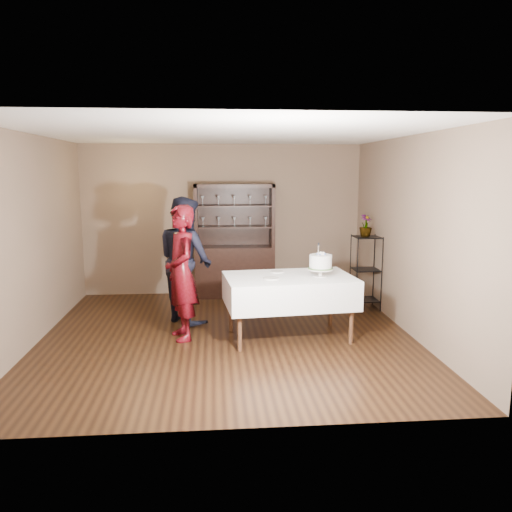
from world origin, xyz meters
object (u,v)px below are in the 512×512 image
object	(u,v)px
plant_etagere	(366,269)
cake_table	(289,291)
man	(185,260)
cake	(321,263)
potted_plant	(366,225)
woman	(181,273)
china_hutch	(235,259)

from	to	relation	value
plant_etagere	cake_table	bearing A→B (deg)	-137.92
man	cake	bearing A→B (deg)	-150.85
man	potted_plant	xyz separation A→B (m)	(2.85, 0.46, 0.43)
woman	plant_etagere	bearing A→B (deg)	95.01
china_hutch	plant_etagere	distance (m)	2.33
china_hutch	cake_table	distance (m)	2.45
man	cake_table	bearing A→B (deg)	-155.64
woman	cake	bearing A→B (deg)	67.60
woman	cake	xyz separation A→B (m)	(1.83, -0.14, 0.13)
woman	potted_plant	xyz separation A→B (m)	(2.86, 1.25, 0.47)
cake_table	cake	distance (m)	0.56
man	cake	world-z (taller)	man
man	potted_plant	size ratio (longest dim) A/B	5.30
man	potted_plant	distance (m)	2.92
plant_etagere	woman	bearing A→B (deg)	-156.90
china_hutch	potted_plant	bearing A→B (deg)	-26.56
woman	cake	world-z (taller)	woman
cake_table	potted_plant	xyz separation A→B (m)	(1.44, 1.34, 0.72)
china_hutch	woman	world-z (taller)	china_hutch
woman	potted_plant	world-z (taller)	woman
plant_etagere	man	size ratio (longest dim) A/B	0.64
potted_plant	china_hutch	bearing A→B (deg)	153.44
cake_table	potted_plant	distance (m)	2.09
china_hutch	man	distance (m)	1.71
man	cake	xyz separation A→B (m)	(1.82, -0.93, 0.09)
china_hutch	woman	bearing A→B (deg)	-109.41
cake_table	china_hutch	bearing A→B (deg)	104.72
china_hutch	cake_table	world-z (taller)	china_hutch
potted_plant	cake_table	bearing A→B (deg)	-137.02
china_hutch	man	bearing A→B (deg)	-118.00
plant_etagere	china_hutch	bearing A→B (deg)	153.17
china_hutch	plant_etagere	size ratio (longest dim) A/B	1.67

